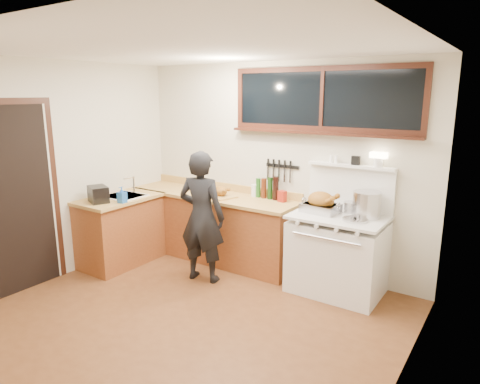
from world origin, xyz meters
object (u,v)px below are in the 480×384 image
Objects in this scene: vintage_stove at (338,252)px; roast_turkey at (321,204)px; man at (202,217)px; cutting_board at (220,193)px.

roast_turkey is at bearing 179.89° from vintage_stove.
vintage_stove is 1.62m from man.
man is 3.59× the size of roast_turkey.
man reaches higher than roast_turkey.
vintage_stove is at bearing -0.11° from roast_turkey.
vintage_stove is 1.68m from cutting_board.
vintage_stove is 3.61× the size of roast_turkey.
man is 0.61m from cutting_board.
cutting_board is (-1.61, -0.04, 0.49)m from vintage_stove.
vintage_stove is 0.58m from roast_turkey.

